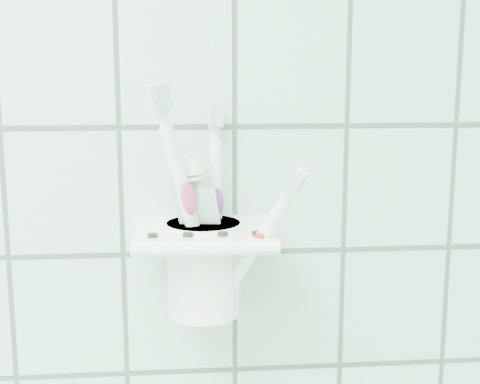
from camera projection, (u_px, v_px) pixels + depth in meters
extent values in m
cube|color=white|center=(203.00, 235.00, 0.67)|extent=(0.05, 0.02, 0.04)
cube|color=white|center=(204.00, 234.00, 0.63)|extent=(0.13, 0.10, 0.01)
cylinder|color=white|center=(206.00, 248.00, 0.59)|extent=(0.13, 0.01, 0.01)
cylinder|color=black|center=(153.00, 236.00, 0.60)|extent=(0.01, 0.01, 0.00)
cylinder|color=black|center=(188.00, 235.00, 0.60)|extent=(0.01, 0.01, 0.00)
cylinder|color=black|center=(223.00, 235.00, 0.60)|extent=(0.01, 0.01, 0.00)
cylinder|color=black|center=(257.00, 234.00, 0.60)|extent=(0.01, 0.01, 0.00)
cylinder|color=white|center=(204.00, 268.00, 0.65)|extent=(0.07, 0.07, 0.09)
cylinder|color=white|center=(203.00, 226.00, 0.64)|extent=(0.08, 0.08, 0.01)
cylinder|color=black|center=(203.00, 225.00, 0.64)|extent=(0.06, 0.06, 0.00)
cylinder|color=white|center=(213.00, 213.00, 0.63)|extent=(0.06, 0.04, 0.18)
cylinder|color=white|center=(212.00, 106.00, 0.62)|extent=(0.02, 0.02, 0.03)
cube|color=silver|center=(212.00, 89.00, 0.61)|extent=(0.02, 0.02, 0.03)
cube|color=white|center=(212.00, 89.00, 0.61)|extent=(0.02, 0.01, 0.03)
ellipsoid|color=#D83F72|center=(213.00, 192.00, 0.62)|extent=(0.02, 0.02, 0.03)
cylinder|color=white|center=(216.00, 223.00, 0.64)|extent=(0.02, 0.04, 0.16)
cylinder|color=white|center=(215.00, 131.00, 0.62)|extent=(0.01, 0.01, 0.02)
cube|color=silver|center=(215.00, 117.00, 0.62)|extent=(0.01, 0.01, 0.02)
cube|color=white|center=(215.00, 117.00, 0.62)|extent=(0.01, 0.01, 0.02)
ellipsoid|color=purple|center=(216.00, 205.00, 0.63)|extent=(0.01, 0.01, 0.03)
cylinder|color=white|center=(219.00, 231.00, 0.64)|extent=(0.07, 0.08, 0.13)
cylinder|color=white|center=(219.00, 146.00, 0.62)|extent=(0.02, 0.02, 0.02)
cube|color=silver|center=(219.00, 133.00, 0.62)|extent=(0.02, 0.02, 0.02)
cube|color=white|center=(219.00, 133.00, 0.62)|extent=(0.02, 0.02, 0.02)
ellipsoid|color=red|center=(219.00, 214.00, 0.63)|extent=(0.02, 0.02, 0.03)
cube|color=silver|center=(214.00, 246.00, 0.64)|extent=(0.06, 0.02, 0.12)
cube|color=silver|center=(215.00, 300.00, 0.65)|extent=(0.04, 0.01, 0.02)
cone|color=silver|center=(214.00, 182.00, 0.63)|extent=(0.04, 0.04, 0.02)
cylinder|color=white|center=(214.00, 166.00, 0.62)|extent=(0.03, 0.03, 0.03)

